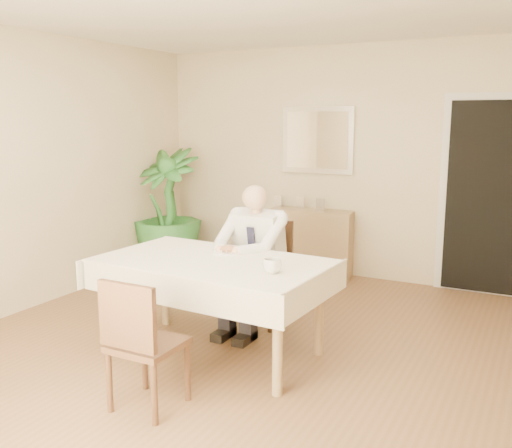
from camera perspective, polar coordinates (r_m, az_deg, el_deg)
The scene contains 17 objects.
room at distance 4.28m, azimuth -2.16°, elevation 3.85°, with size 5.00×5.02×2.60m.
doorway at distance 6.23m, azimuth 22.15°, elevation 2.41°, with size 0.96×0.07×2.10m.
mirror at distance 6.62m, azimuth 6.16°, elevation 8.34°, with size 0.86×0.04×0.76m.
dining_table at distance 4.32m, azimuth -4.37°, elevation -4.67°, with size 1.77×1.11×0.75m.
chair_far at distance 5.10m, azimuth 0.88°, elevation -4.11°, with size 0.46×0.46×0.90m.
chair_near at distance 3.61m, azimuth -11.55°, elevation -11.17°, with size 0.40×0.40×0.85m.
seated_man at distance 4.81m, azimuth -0.65°, elevation -2.77°, with size 0.48×0.72×1.24m.
plate at distance 4.50m, azimuth -2.81°, elevation -2.79°, with size 0.26×0.26×0.02m, color white.
food at distance 4.50m, azimuth -2.81°, elevation -2.52°, with size 0.14×0.14×0.06m, color brown.
knife at distance 4.43m, azimuth -2.75°, elevation -2.79°, with size 0.01×0.01×0.13m, color silver.
fork at distance 4.47m, azimuth -3.64°, elevation -2.68°, with size 0.01×0.01×0.13m, color silver.
coffee_mug at distance 3.91m, azimuth 1.64°, elevation -4.21°, with size 0.13×0.13×0.10m, color white.
sideboard at distance 6.63m, azimuth 5.49°, elevation -1.84°, with size 0.95×0.32×0.76m, color #97794F.
photo_frame_left at distance 6.77m, azimuth 2.19°, elevation 2.33°, with size 0.10×0.02×0.14m, color silver.
photo_frame_center at distance 6.66m, azimuth 4.42°, elevation 2.17°, with size 0.10×0.02×0.14m, color silver.
photo_frame_right at distance 6.52m, azimuth 6.44°, elevation 1.95°, with size 0.10×0.02×0.14m, color silver.
potted_palm at distance 6.90m, azimuth -8.89°, elevation 1.48°, with size 0.81×0.81×1.45m, color #255C22.
Camera 1 is at (2.10, -3.70, 1.80)m, focal length 40.00 mm.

